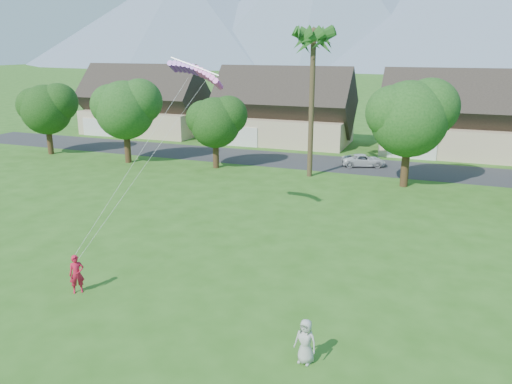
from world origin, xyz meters
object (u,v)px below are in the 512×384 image
at_px(kite_flyer, 77,274).
at_px(watcher, 306,341).
at_px(parked_car, 364,160).
at_px(parafoil_kite, 197,71).

relative_size(kite_flyer, watcher, 1.08).
distance_m(parked_car, parafoil_kite, 23.77).
relative_size(watcher, parafoil_kite, 0.52).
bearing_deg(kite_flyer, parked_car, 32.13).
relative_size(kite_flyer, parked_car, 0.45).
bearing_deg(parked_car, kite_flyer, 145.94).
xyz_separation_m(watcher, parked_car, (-2.96, 31.62, -0.28)).
distance_m(kite_flyer, parafoil_kite, 12.74).
relative_size(parked_car, parafoil_kite, 1.26).
xyz_separation_m(kite_flyer, parafoil_kite, (1.77, 9.15, 8.68)).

